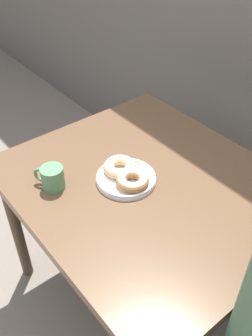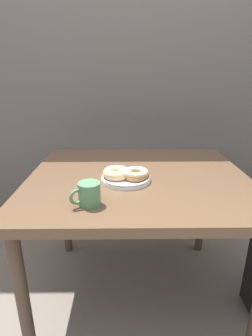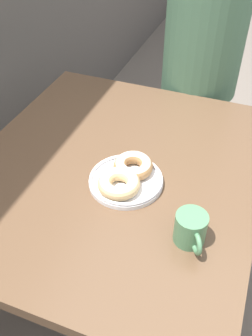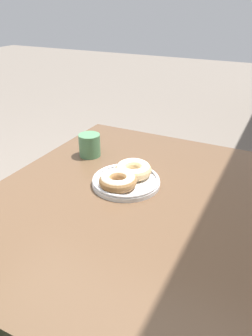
# 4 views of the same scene
# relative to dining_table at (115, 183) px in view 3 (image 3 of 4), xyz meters

# --- Properties ---
(ground_plane) EXTENTS (14.00, 14.00, 0.00)m
(ground_plane) POSITION_rel_dining_table_xyz_m (0.00, -0.36, -0.63)
(ground_plane) COLOR #70665B
(dining_table) EXTENTS (1.02, 0.89, 0.71)m
(dining_table) POSITION_rel_dining_table_xyz_m (0.00, 0.00, 0.00)
(dining_table) COLOR brown
(dining_table) RESTS_ON ground_plane
(donut_plate) EXTENTS (0.25, 0.22, 0.06)m
(donut_plate) POSITION_rel_dining_table_xyz_m (-0.06, -0.06, 0.10)
(donut_plate) COLOR white
(donut_plate) RESTS_ON dining_table
(coffee_mug) EXTENTS (0.11, 0.09, 0.09)m
(coffee_mug) POSITION_rel_dining_table_xyz_m (-0.20, -0.29, 0.12)
(coffee_mug) COLOR #4C7F56
(coffee_mug) RESTS_ON dining_table
(person_figure) EXTENTS (0.34, 0.32, 1.43)m
(person_figure) POSITION_rel_dining_table_xyz_m (0.68, -0.12, 0.13)
(person_figure) COLOR black
(person_figure) RESTS_ON ground_plane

